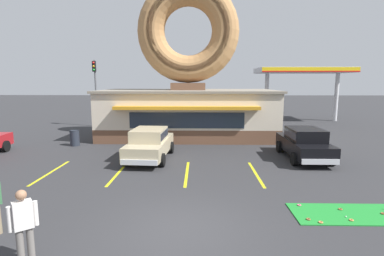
{
  "coord_description": "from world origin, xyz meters",
  "views": [
    {
      "loc": [
        0.55,
        -7.56,
        3.96
      ],
      "look_at": [
        0.26,
        5.0,
        2.0
      ],
      "focal_mm": 28.0,
      "sensor_mm": 36.0,
      "label": 1
    }
  ],
  "objects_px": {
    "car_black": "(304,142)",
    "pedestrian_blue_sweater_man": "(24,223)",
    "trash_bin": "(75,138)",
    "golf_ball": "(346,217)",
    "traffic_light_pole": "(95,84)",
    "car_champagne": "(150,143)"
  },
  "relations": [
    {
      "from": "car_black",
      "to": "pedestrian_blue_sweater_man",
      "type": "distance_m",
      "value": 13.06
    },
    {
      "from": "car_black",
      "to": "trash_bin",
      "type": "bearing_deg",
      "value": 167.71
    },
    {
      "from": "golf_ball",
      "to": "trash_bin",
      "type": "relative_size",
      "value": 0.04
    },
    {
      "from": "pedestrian_blue_sweater_man",
      "to": "traffic_light_pole",
      "type": "bearing_deg",
      "value": 104.66
    },
    {
      "from": "car_black",
      "to": "trash_bin",
      "type": "xyz_separation_m",
      "value": [
        -13.15,
        2.87,
        -0.37
      ]
    },
    {
      "from": "golf_ball",
      "to": "trash_bin",
      "type": "bearing_deg",
      "value": 140.96
    },
    {
      "from": "golf_ball",
      "to": "pedestrian_blue_sweater_man",
      "type": "relative_size",
      "value": 0.02
    },
    {
      "from": "car_champagne",
      "to": "trash_bin",
      "type": "xyz_separation_m",
      "value": [
        -5.21,
        3.16,
        -0.37
      ]
    },
    {
      "from": "traffic_light_pole",
      "to": "car_black",
      "type": "bearing_deg",
      "value": -37.19
    },
    {
      "from": "pedestrian_blue_sweater_man",
      "to": "car_black",
      "type": "bearing_deg",
      "value": 45.23
    },
    {
      "from": "car_champagne",
      "to": "pedestrian_blue_sweater_man",
      "type": "xyz_separation_m",
      "value": [
        -1.26,
        -8.97,
        0.07
      ]
    },
    {
      "from": "pedestrian_blue_sweater_man",
      "to": "trash_bin",
      "type": "distance_m",
      "value": 12.77
    },
    {
      "from": "trash_bin",
      "to": "traffic_light_pole",
      "type": "bearing_deg",
      "value": 99.43
    },
    {
      "from": "car_champagne",
      "to": "traffic_light_pole",
      "type": "bearing_deg",
      "value": 120.15
    },
    {
      "from": "trash_bin",
      "to": "traffic_light_pole",
      "type": "xyz_separation_m",
      "value": [
        -1.35,
        8.14,
        3.21
      ]
    },
    {
      "from": "trash_bin",
      "to": "golf_ball",
      "type": "bearing_deg",
      "value": -39.04
    },
    {
      "from": "golf_ball",
      "to": "car_champagne",
      "type": "bearing_deg",
      "value": 135.97
    },
    {
      "from": "car_champagne",
      "to": "car_black",
      "type": "height_order",
      "value": "same"
    },
    {
      "from": "golf_ball",
      "to": "car_champagne",
      "type": "distance_m",
      "value": 9.52
    },
    {
      "from": "car_champagne",
      "to": "pedestrian_blue_sweater_man",
      "type": "relative_size",
      "value": 2.76
    },
    {
      "from": "golf_ball",
      "to": "car_champagne",
      "type": "relative_size",
      "value": 0.01
    },
    {
      "from": "golf_ball",
      "to": "car_black",
      "type": "xyz_separation_m",
      "value": [
        1.12,
        6.89,
        0.82
      ]
    }
  ]
}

